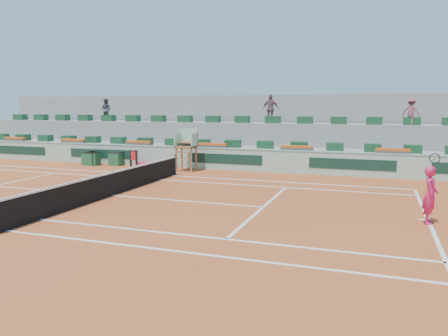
% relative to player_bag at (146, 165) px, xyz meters
% --- Properties ---
extents(ground, '(90.00, 90.00, 0.00)m').
position_rel_player_bag_xyz_m(ground, '(2.61, -7.36, -0.19)').
color(ground, '#9A421D').
rests_on(ground, ground).
extents(seating_tier_lower, '(36.00, 4.00, 1.20)m').
position_rel_player_bag_xyz_m(seating_tier_lower, '(2.61, 3.34, 0.41)').
color(seating_tier_lower, gray).
rests_on(seating_tier_lower, ground).
extents(seating_tier_upper, '(36.00, 2.40, 2.60)m').
position_rel_player_bag_xyz_m(seating_tier_upper, '(2.61, 4.94, 1.11)').
color(seating_tier_upper, gray).
rests_on(seating_tier_upper, ground).
extents(stadium_back_wall, '(36.00, 0.40, 4.40)m').
position_rel_player_bag_xyz_m(stadium_back_wall, '(2.61, 6.54, 2.01)').
color(stadium_back_wall, gray).
rests_on(stadium_back_wall, ground).
extents(player_bag, '(0.85, 0.38, 0.38)m').
position_rel_player_bag_xyz_m(player_bag, '(0.00, 0.00, 0.00)').
color(player_bag, '#DD1C5A').
rests_on(player_bag, ground).
extents(spectator_left, '(0.86, 0.72, 1.61)m').
position_rel_player_bag_xyz_m(spectator_left, '(-5.62, 4.36, 3.22)').
color(spectator_left, '#4B4A57').
rests_on(spectator_left, seating_tier_upper).
extents(spectator_mid, '(1.08, 0.50, 1.80)m').
position_rel_player_bag_xyz_m(spectator_mid, '(6.40, 4.52, 3.31)').
color(spectator_mid, '#785061').
rests_on(spectator_mid, seating_tier_upper).
extents(spectator_right, '(1.12, 0.87, 1.53)m').
position_rel_player_bag_xyz_m(spectator_right, '(14.53, 4.15, 3.18)').
color(spectator_right, '#8D4656').
rests_on(spectator_right, seating_tier_upper).
extents(court_lines, '(23.89, 11.09, 0.01)m').
position_rel_player_bag_xyz_m(court_lines, '(2.61, -7.36, -0.18)').
color(court_lines, silver).
rests_on(court_lines, ground).
extents(tennis_net, '(0.10, 11.97, 1.10)m').
position_rel_player_bag_xyz_m(tennis_net, '(2.61, -7.36, 0.34)').
color(tennis_net, black).
rests_on(tennis_net, ground).
extents(advertising_hoarding, '(36.00, 0.34, 1.26)m').
position_rel_player_bag_xyz_m(advertising_hoarding, '(2.63, 1.13, 0.44)').
color(advertising_hoarding, '#98C0AA').
rests_on(advertising_hoarding, ground).
extents(umpire_chair, '(1.10, 0.90, 2.40)m').
position_rel_player_bag_xyz_m(umpire_chair, '(2.61, 0.13, 1.35)').
color(umpire_chair, brown).
rests_on(umpire_chair, ground).
extents(seat_row_lower, '(32.90, 0.60, 0.44)m').
position_rel_player_bag_xyz_m(seat_row_lower, '(2.61, 2.44, 1.23)').
color(seat_row_lower, '#174626').
rests_on(seat_row_lower, seating_tier_lower).
extents(seat_row_upper, '(32.90, 0.60, 0.44)m').
position_rel_player_bag_xyz_m(seat_row_upper, '(2.61, 4.34, 2.63)').
color(seat_row_upper, '#174626').
rests_on(seat_row_upper, seating_tier_upper).
extents(flower_planters, '(26.80, 0.36, 0.28)m').
position_rel_player_bag_xyz_m(flower_planters, '(1.11, 1.64, 1.14)').
color(flower_planters, '#474747').
rests_on(flower_planters, seating_tier_lower).
extents(drink_cooler_a, '(0.78, 0.67, 0.84)m').
position_rel_player_bag_xyz_m(drink_cooler_a, '(-2.49, 0.69, 0.23)').
color(drink_cooler_a, '#1A5030').
rests_on(drink_cooler_a, ground).
extents(drink_cooler_b, '(0.73, 0.63, 0.84)m').
position_rel_player_bag_xyz_m(drink_cooler_b, '(-3.84, 0.25, 0.23)').
color(drink_cooler_b, '#1A5030').
rests_on(drink_cooler_b, ground).
extents(drink_cooler_c, '(0.84, 0.72, 0.84)m').
position_rel_player_bag_xyz_m(drink_cooler_c, '(-4.08, 0.22, 0.23)').
color(drink_cooler_c, '#1A5030').
rests_on(drink_cooler_c, ground).
extents(towel_rack, '(0.60, 0.10, 1.03)m').
position_rel_player_bag_xyz_m(towel_rack, '(-0.98, 0.26, 0.41)').
color(towel_rack, black).
rests_on(towel_rack, ground).
extents(tennis_player, '(0.50, 0.91, 2.28)m').
position_rel_player_bag_xyz_m(tennis_player, '(14.45, -7.81, 0.73)').
color(tennis_player, '#DD1C5A').
rests_on(tennis_player, ground).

